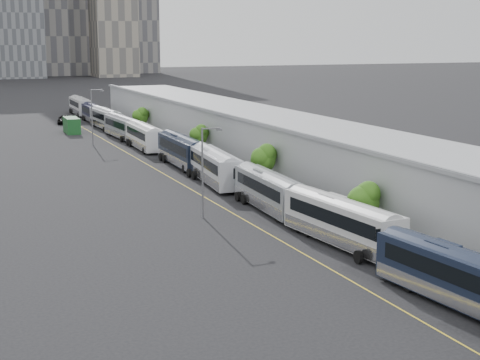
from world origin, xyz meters
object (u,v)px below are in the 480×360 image
bus_1 (457,282)px  bus_10 (80,107)px  street_lamp_near (204,166)px  bus_2 (341,226)px  bus_3 (269,194)px  bus_8 (105,120)px  suv (65,120)px  bus_7 (122,129)px  bus_6 (144,139)px  shipping_container (72,125)px  street_lamp_far (93,113)px  bus_4 (215,170)px  bus_5 (182,153)px  bus_9 (93,115)px

bus_1 → bus_10: bus_10 is taller
bus_1 → street_lamp_near: size_ratio=1.52×
bus_2 → bus_3: bus_2 is taller
bus_8 → suv: (-5.64, 11.42, -0.82)m
bus_2 → bus_7: (-0.64, 71.47, -0.04)m
bus_6 → bus_7: (-0.03, 13.75, -0.02)m
bus_10 → suv: (-6.10, -15.84, -0.86)m
bus_8 → shipping_container: 7.91m
street_lamp_far → shipping_container: street_lamp_far is taller
bus_4 → bus_5: bus_5 is taller
bus_2 → bus_4: size_ratio=0.97×
bus_6 → bus_2: bearing=-88.0°
bus_1 → bus_2: 14.78m
bus_3 → street_lamp_far: (-6.66, 51.22, 3.49)m
bus_8 → bus_3: bearing=-92.1°
street_lamp_near → bus_8: bearing=84.7°
bus_7 → bus_8: 13.92m
bus_4 → street_lamp_near: 16.52m
shipping_container → bus_9: bearing=67.1°
bus_4 → bus_9: 69.27m
street_lamp_far → bus_8: bearing=72.6°
bus_4 → bus_8: bus_4 is taller
bus_10 → bus_2: bearing=-89.1°
bus_9 → suv: (-5.79, -0.50, -0.73)m
bus_4 → street_lamp_far: street_lamp_far is taller
bus_4 → street_lamp_far: 37.58m
bus_7 → street_lamp_near: (-6.37, -58.21, 3.34)m
bus_6 → bus_9: bearing=90.8°
bus_7 → bus_8: bus_8 is taller
bus_3 → bus_6: bus_6 is taller
bus_3 → street_lamp_near: bearing=-173.3°
bus_1 → street_lamp_far: (-6.45, 79.69, 3.52)m
bus_2 → bus_9: (-0.22, 97.31, -0.12)m
bus_7 → street_lamp_far: bearing=-135.6°
bus_4 → shipping_container: bearing=102.6°
shipping_container → suv: (1.29, 15.23, -0.59)m
bus_3 → suv: bus_3 is taller
bus_1 → bus_8: size_ratio=0.98×
bus_6 → bus_9: 39.60m
bus_7 → shipping_container: 12.11m
bus_10 → street_lamp_near: size_ratio=1.58×
suv → bus_7: bearing=-66.6°
street_lamp_far → suv: (0.77, 31.89, -4.30)m
bus_3 → bus_5: size_ratio=0.94×
bus_6 → bus_9: bus_6 is taller
bus_9 → shipping_container: bus_9 is taller
bus_3 → shipping_container: size_ratio=2.23×
bus_9 → suv: bearing=-173.8°
bus_9 → bus_7: bearing=-89.7°
bus_10 → shipping_container: size_ratio=2.29×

